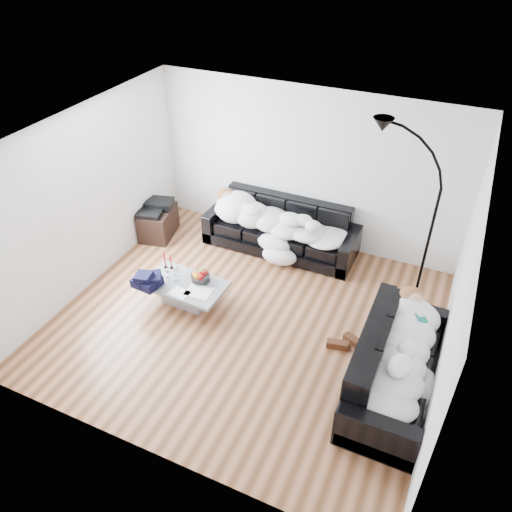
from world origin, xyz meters
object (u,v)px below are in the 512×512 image
at_px(sofa_back, 281,227).
at_px(stereo, 156,206).
at_px(sleeper_right, 401,350).
at_px(wine_glass_b, 168,273).
at_px(wine_glass_c, 176,276).
at_px(wine_glass_a, 177,271).
at_px(candle_right, 171,262).
at_px(coffee_table, 186,292).
at_px(av_cabinet, 158,222).
at_px(sleeper_back, 280,217).
at_px(candle_left, 165,261).
at_px(shoes, 345,343).
at_px(sofa_right, 398,363).
at_px(fruit_bowl, 200,276).
at_px(floor_lamp, 429,240).

distance_m(sofa_back, stereo, 2.12).
xyz_separation_m(sleeper_right, stereo, (-4.38, 1.66, -0.08)).
xyz_separation_m(wine_glass_b, wine_glass_c, (0.15, -0.02, 0.00)).
distance_m(wine_glass_a, candle_right, 0.20).
height_order(coffee_table, av_cabinet, av_cabinet).
distance_m(sofa_back, sleeper_back, 0.23).
relative_size(wine_glass_c, candle_left, 0.66).
xyz_separation_m(sofa_back, shoes, (1.61, -1.71, -0.35)).
bearing_deg(candle_right, stereo, 131.60).
xyz_separation_m(wine_glass_c, shoes, (2.47, 0.10, -0.37)).
height_order(wine_glass_a, candle_left, candle_left).
distance_m(sofa_right, stereo, 4.68).
distance_m(fruit_bowl, wine_glass_b, 0.47).
xyz_separation_m(fruit_bowl, wine_glass_b, (-0.45, -0.13, 0.00)).
relative_size(sofa_back, shoes, 5.19).
distance_m(coffee_table, floor_lamp, 3.39).
height_order(sleeper_back, sleeper_right, sleeper_right).
bearing_deg(av_cabinet, candle_left, -64.29).
xyz_separation_m(wine_glass_a, stereo, (-1.14, 1.21, 0.14)).
relative_size(fruit_bowl, av_cabinet, 0.37).
relative_size(coffee_table, floor_lamp, 0.49).
bearing_deg(wine_glass_c, av_cabinet, 132.19).
xyz_separation_m(av_cabinet, floor_lamp, (4.34, -0.11, 0.93)).
bearing_deg(wine_glass_b, sofa_back, 60.68).
bearing_deg(wine_glass_b, coffee_table, -3.28).
bearing_deg(stereo, wine_glass_a, -61.57).
bearing_deg(shoes, sofa_back, 133.60).
height_order(coffee_table, floor_lamp, floor_lamp).
bearing_deg(wine_glass_c, sofa_right, -5.93).
xyz_separation_m(sleeper_back, shoes, (1.61, -1.66, -0.58)).
height_order(sleeper_back, wine_glass_b, sleeper_back).
height_order(av_cabinet, floor_lamp, floor_lamp).
relative_size(sleeper_right, wine_glass_b, 10.69).
bearing_deg(candle_right, sofa_back, 55.72).
xyz_separation_m(candle_right, av_cabinet, (-0.98, 1.10, -0.21)).
height_order(fruit_bowl, wine_glass_b, same).
relative_size(wine_glass_a, candle_right, 0.70).
height_order(wine_glass_a, shoes, wine_glass_a).
bearing_deg(fruit_bowl, av_cabinet, 142.08).
distance_m(coffee_table, fruit_bowl, 0.34).
bearing_deg(wine_glass_b, stereo, 128.88).
xyz_separation_m(fruit_bowl, av_cabinet, (-1.51, 1.17, -0.17)).
bearing_deg(coffee_table, fruit_bowl, 41.00).
xyz_separation_m(sofa_back, candle_left, (-1.17, -1.62, 0.06)).
bearing_deg(wine_glass_a, coffee_table, -28.88).
distance_m(sofa_right, sleeper_right, 0.22).
height_order(wine_glass_a, stereo, stereo).
xyz_separation_m(sleeper_right, wine_glass_b, (-3.33, 0.35, -0.22)).
height_order(shoes, av_cabinet, av_cabinet).
height_order(sleeper_back, coffee_table, sleeper_back).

